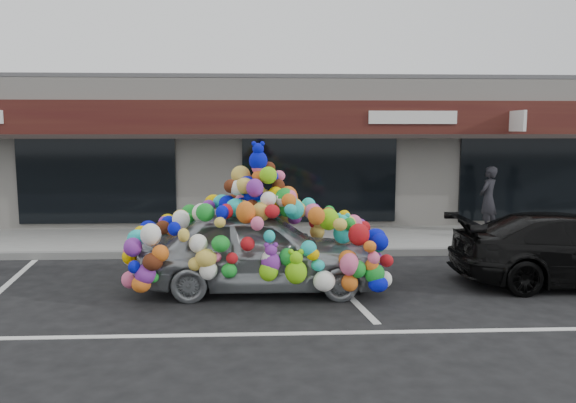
{
  "coord_description": "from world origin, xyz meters",
  "views": [
    {
      "loc": [
        1.44,
        -9.78,
        2.81
      ],
      "look_at": [
        1.95,
        1.4,
        1.38
      ],
      "focal_mm": 35.0,
      "sensor_mm": 36.0,
      "label": 1
    }
  ],
  "objects": [
    {
      "name": "ground",
      "position": [
        0.0,
        0.0,
        0.0
      ],
      "size": [
        90.0,
        90.0,
        0.0
      ],
      "primitive_type": "plane",
      "color": "black",
      "rests_on": "ground"
    },
    {
      "name": "shop_building",
      "position": [
        0.0,
        8.44,
        2.16
      ],
      "size": [
        24.0,
        7.2,
        4.31
      ],
      "color": "silver",
      "rests_on": "ground"
    },
    {
      "name": "sidewalk",
      "position": [
        0.0,
        4.0,
        0.07
      ],
      "size": [
        26.0,
        3.0,
        0.15
      ],
      "primitive_type": "cube",
      "color": "gray",
      "rests_on": "ground"
    },
    {
      "name": "kerb",
      "position": [
        0.0,
        2.5,
        0.07
      ],
      "size": [
        26.0,
        0.18,
        0.16
      ],
      "primitive_type": "cube",
      "color": "slate",
      "rests_on": "ground"
    },
    {
      "name": "parking_stripe_left",
      "position": [
        -3.2,
        0.2,
        0.0
      ],
      "size": [
        0.73,
        4.37,
        0.01
      ],
      "primitive_type": "cube",
      "rotation": [
        0.0,
        0.0,
        0.14
      ],
      "color": "silver",
      "rests_on": "ground"
    },
    {
      "name": "parking_stripe_mid",
      "position": [
        2.8,
        0.2,
        0.0
      ],
      "size": [
        0.73,
        4.37,
        0.01
      ],
      "primitive_type": "cube",
      "rotation": [
        0.0,
        0.0,
        0.14
      ],
      "color": "silver",
      "rests_on": "ground"
    },
    {
      "name": "lane_line",
      "position": [
        2.0,
        -2.3,
        0.0
      ],
      "size": [
        14.0,
        0.12,
        0.01
      ],
      "primitive_type": "cube",
      "color": "silver",
      "rests_on": "ground"
    },
    {
      "name": "toy_car",
      "position": [
        1.38,
        -0.09,
        0.88
      ],
      "size": [
        3.03,
        4.48,
        2.6
      ],
      "rotation": [
        0.0,
        0.0,
        1.56
      ],
      "color": "silver",
      "rests_on": "ground"
    },
    {
      "name": "black_sedan",
      "position": [
        7.16,
        0.01,
        0.65
      ],
      "size": [
        1.96,
        4.52,
        1.3
      ],
      "primitive_type": "imported",
      "rotation": [
        0.0,
        0.0,
        1.54
      ],
      "color": "black",
      "rests_on": "ground"
    },
    {
      "name": "pedestrian_a",
      "position": [
        7.39,
        4.65,
        1.01
      ],
      "size": [
        0.74,
        0.73,
        1.72
      ],
      "primitive_type": "imported",
      "rotation": [
        0.0,
        0.0,
        3.88
      ],
      "color": "black",
      "rests_on": "sidewalk"
    }
  ]
}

